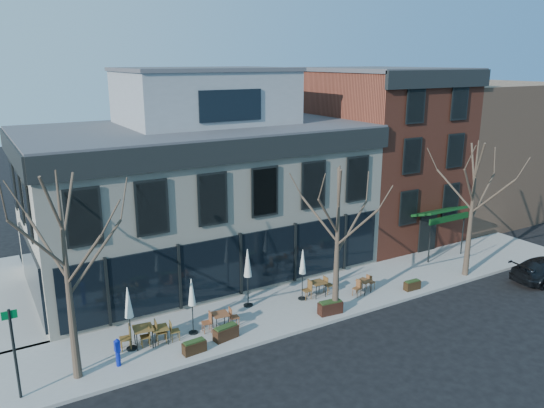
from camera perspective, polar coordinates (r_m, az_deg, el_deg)
ground at (r=27.24m, az=-3.42°, el=-10.10°), size 120.00×120.00×0.00m
sidewalk_front at (r=27.08m, az=4.93°, el=-10.12°), size 33.50×4.70×0.15m
corner_building at (r=30.08m, az=-7.86°, el=1.78°), size 18.39×10.39×11.10m
red_brick_building at (r=36.67m, az=11.17°, el=5.52°), size 8.20×11.78×11.18m
bg_building at (r=44.62m, az=19.97°, el=5.76°), size 12.00×12.00×10.00m
tree_corner at (r=20.35m, az=-21.13°, el=-7.16°), size 3.93×3.98×7.92m
tree_mid at (r=24.25m, az=7.07°, el=-3.78°), size 3.50×3.55×7.04m
tree_right at (r=30.32m, az=20.72°, el=-0.34°), size 3.72×3.77×7.48m
sign_pole at (r=20.82m, az=-26.00°, el=-13.81°), size 0.50×0.10×3.40m
call_box at (r=22.05m, az=-16.28°, el=-14.98°), size 0.23×0.23×1.18m
cafe_set_0 at (r=23.18m, az=-13.67°, el=-13.47°), size 2.00×0.88×1.03m
cafe_set_1 at (r=23.28m, az=-11.95°, el=-13.44°), size 1.71×0.75×0.88m
cafe_set_2 at (r=23.97m, az=-5.56°, el=-12.24°), size 1.75×0.76×0.91m
cafe_set_3 at (r=27.01m, az=4.94°, el=-8.90°), size 1.77×0.72×0.93m
cafe_set_4 at (r=27.69m, az=9.86°, el=-8.57°), size 1.62×0.76×0.83m
umbrella_0 at (r=22.44m, az=-15.18°, el=-10.52°), size 0.44×0.44×2.76m
umbrella_1 at (r=23.18m, az=-8.63°, el=-9.67°), size 0.41×0.41×2.55m
umbrella_2 at (r=25.30m, az=-2.63°, el=-6.69°), size 0.47×0.47×2.91m
umbrella_3 at (r=26.09m, az=3.32°, el=-6.51°), size 0.42×0.42×2.61m
planter_0 at (r=22.46m, az=-8.36°, el=-14.94°), size 0.98×0.45×0.54m
planter_1 at (r=23.26m, az=-4.99°, el=-13.59°), size 1.14×0.60×0.61m
planter_2 at (r=25.39m, az=6.29°, el=-10.98°), size 1.19×0.58×0.64m
planter_3 at (r=28.66m, az=14.85°, el=-8.42°), size 0.91×0.40×0.50m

